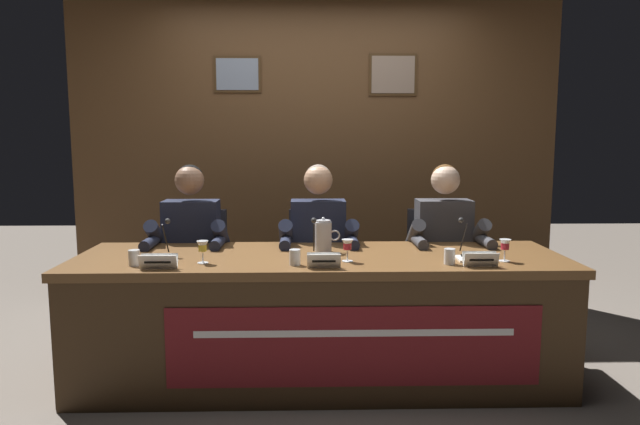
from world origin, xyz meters
TOP-DOWN VIEW (x-y plane):
  - ground_plane at (0.00, 0.00)m, footprint 12.00×12.00m
  - wall_back_panelled at (0.00, 1.57)m, footprint 4.02×0.14m
  - conference_table at (0.00, -0.11)m, footprint 2.82×0.86m
  - chair_left at (-0.84, 0.61)m, footprint 0.44×0.44m
  - panelist_left at (-0.84, 0.41)m, footprint 0.51×0.48m
  - nameplate_left at (-0.85, -0.34)m, footprint 0.19×0.06m
  - juice_glass_left at (-0.64, -0.20)m, footprint 0.06×0.06m
  - water_cup_left at (-1.00, -0.25)m, footprint 0.06×0.06m
  - microphone_left at (-0.88, -0.07)m, footprint 0.06×0.17m
  - chair_center at (0.00, 0.61)m, footprint 0.44×0.44m
  - panelist_center at (0.00, 0.41)m, footprint 0.51×0.48m
  - nameplate_center at (0.01, -0.33)m, footprint 0.18×0.06m
  - juice_glass_center at (0.15, -0.18)m, footprint 0.06×0.06m
  - water_cup_center at (-0.14, -0.26)m, footprint 0.06×0.06m
  - microphone_center at (-0.04, -0.06)m, footprint 0.06×0.17m
  - chair_right at (0.84, 0.61)m, footprint 0.44×0.44m
  - panelist_right at (0.84, 0.41)m, footprint 0.51×0.48m
  - nameplate_right at (0.84, -0.32)m, footprint 0.18×0.06m
  - juice_glass_right at (1.02, -0.20)m, footprint 0.06×0.06m
  - water_cup_right at (0.69, -0.26)m, footprint 0.06×0.06m
  - microphone_right at (0.82, -0.07)m, footprint 0.06×0.17m
  - water_pitcher_central at (0.02, 0.09)m, footprint 0.15×0.10m
  - document_stack_right at (0.87, -0.15)m, footprint 0.22×0.16m

SIDE VIEW (x-z plane):
  - ground_plane at x=0.00m, z-range 0.00..0.00m
  - chair_left at x=-0.84m, z-range -0.01..0.91m
  - chair_center at x=0.00m, z-range -0.01..0.91m
  - chair_right at x=0.84m, z-range -0.01..0.91m
  - conference_table at x=0.00m, z-range 0.13..0.88m
  - panelist_left at x=-0.84m, z-range 0.11..1.35m
  - panelist_center at x=0.00m, z-range 0.11..1.35m
  - panelist_right at x=0.84m, z-range 0.11..1.35m
  - document_stack_right at x=0.87m, z-range 0.74..0.75m
  - water_cup_left at x=-1.00m, z-range 0.74..0.82m
  - water_cup_center at x=-0.14m, z-range 0.74..0.82m
  - water_cup_right at x=0.69m, z-range 0.74..0.82m
  - nameplate_left at x=-0.85m, z-range 0.74..0.82m
  - nameplate_right at x=0.84m, z-range 0.74..0.82m
  - nameplate_center at x=0.01m, z-range 0.74..0.82m
  - microphone_left at x=-0.88m, z-range 0.71..0.93m
  - microphone_center at x=-0.04m, z-range 0.71..0.93m
  - microphone_right at x=0.82m, z-range 0.71..0.93m
  - juice_glass_left at x=-0.64m, z-range 0.77..0.89m
  - juice_glass_center at x=0.15m, z-range 0.77..0.89m
  - juice_glass_right at x=1.02m, z-range 0.77..0.89m
  - water_pitcher_central at x=0.02m, z-range 0.73..0.94m
  - wall_back_panelled at x=0.00m, z-range 0.00..2.60m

